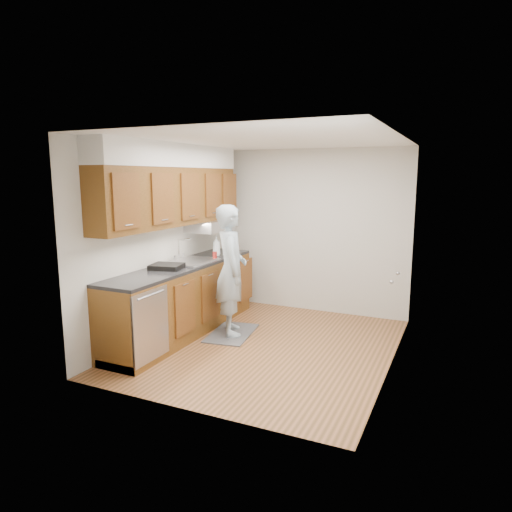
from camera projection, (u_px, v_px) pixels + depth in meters
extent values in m
plane|color=#985D39|center=(266.00, 346.00, 5.69)|extent=(3.50, 3.50, 0.00)
plane|color=white|center=(267.00, 140.00, 5.26)|extent=(3.50, 3.50, 0.00)
cube|color=beige|center=(164.00, 240.00, 6.09)|extent=(0.02, 3.50, 2.50)
cube|color=beige|center=(396.00, 256.00, 4.86)|extent=(0.02, 3.50, 2.50)
cube|color=beige|center=(311.00, 231.00, 7.04)|extent=(3.00, 0.02, 2.50)
cube|color=brown|center=(184.00, 300.00, 6.10)|extent=(0.60, 2.80, 0.90)
cube|color=black|center=(182.00, 266.00, 6.03)|extent=(0.63, 2.80, 0.04)
cube|color=#B2B2B7|center=(191.00, 265.00, 6.20)|extent=(0.48, 0.68, 0.14)
cube|color=#B2B2B7|center=(191.00, 262.00, 6.20)|extent=(0.52, 0.72, 0.01)
cube|color=#B2B2B7|center=(151.00, 326.00, 4.99)|extent=(0.03, 0.60, 0.80)
cube|color=brown|center=(172.00, 197.00, 5.92)|extent=(0.33, 2.80, 0.75)
cube|color=silver|center=(171.00, 155.00, 5.83)|extent=(0.35, 2.80, 0.30)
cube|color=#A5A5AA|center=(210.00, 225.00, 6.73)|extent=(0.46, 0.75, 0.16)
cube|color=white|center=(397.00, 271.00, 5.17)|extent=(0.02, 1.22, 2.05)
cube|color=#565658|center=(232.00, 333.00, 6.12)|extent=(0.64, 0.95, 0.02)
imported|color=#98ACB9|center=(231.00, 262.00, 5.95)|extent=(0.76, 0.82, 1.94)
imported|color=white|center=(216.00, 246.00, 6.66)|extent=(0.15, 0.15, 0.29)
imported|color=white|center=(227.00, 248.00, 6.69)|extent=(0.13, 0.13, 0.21)
cylinder|color=red|center=(215.00, 256.00, 6.36)|extent=(0.07, 0.07, 0.11)
cube|color=black|center=(167.00, 266.00, 5.72)|extent=(0.44, 0.39, 0.06)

